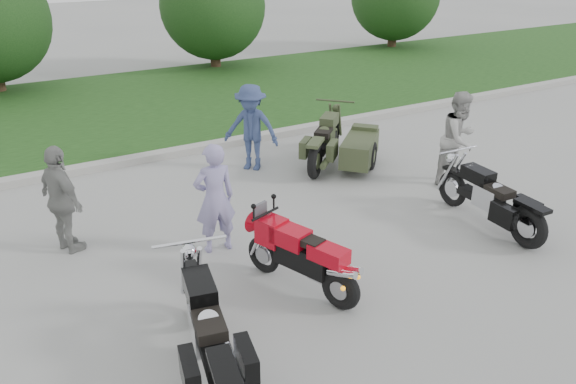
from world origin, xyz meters
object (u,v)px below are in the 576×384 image
sportbike_red (303,256)px  person_back (62,200)px  cruiser_left (210,338)px  person_stripe (215,199)px  cruiser_right (493,202)px  person_grey (459,139)px  cruiser_sidecar (345,146)px  person_denim (251,128)px

sportbike_red → person_back: bearing=113.2°
cruiser_left → person_stripe: bearing=76.9°
sportbike_red → person_stripe: person_stripe is taller
cruiser_right → person_stripe: bearing=162.2°
sportbike_red → person_grey: 4.74m
person_grey → cruiser_sidecar: bearing=114.7°
sportbike_red → person_back: size_ratio=1.09×
person_denim → person_back: (-3.88, -1.58, -0.04)m
cruiser_left → cruiser_right: (5.29, 0.90, -0.04)m
sportbike_red → person_grey: person_grey is taller
sportbike_red → cruiser_sidecar: 4.58m
sportbike_red → cruiser_sidecar: size_ratio=0.84×
cruiser_left → person_stripe: 2.73m
person_grey → person_back: (-6.95, 1.02, -0.06)m
person_grey → person_back: size_ratio=1.07×
cruiser_right → person_back: bearing=159.2°
cruiser_left → person_back: bearing=114.5°
cruiser_sidecar → sportbike_red: bearing=-85.6°
cruiser_right → person_grey: (0.83, 1.64, 0.44)m
person_denim → cruiser_sidecar: bearing=18.6°
cruiser_sidecar → person_grey: person_grey is taller
cruiser_left → cruiser_right: bearing=21.1°
cruiser_right → cruiser_sidecar: size_ratio=1.07×
person_grey → person_denim: size_ratio=1.03×
person_back → person_stripe: bearing=-140.1°
person_denim → cruiser_right: bearing=-16.9°
person_stripe → person_grey: bearing=-174.8°
cruiser_sidecar → person_grey: size_ratio=1.21×
sportbike_red → cruiser_left: 1.91m
sportbike_red → cruiser_right: sportbike_red is taller
cruiser_sidecar → person_denim: (-1.70, 0.85, 0.43)m
cruiser_right → person_stripe: size_ratio=1.36×
cruiser_right → person_denim: person_denim is taller
cruiser_sidecar → person_denim: bearing=-160.1°
person_grey → sportbike_red: bearing=-173.0°
cruiser_sidecar → person_grey: 2.26m
person_grey → person_denim: 4.02m
sportbike_red → cruiser_left: cruiser_left is taller
cruiser_left → cruiser_right: 5.37m
cruiser_right → person_stripe: person_stripe is taller
sportbike_red → person_denim: size_ratio=1.04×
sportbike_red → cruiser_right: (3.61, 0.01, -0.07)m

